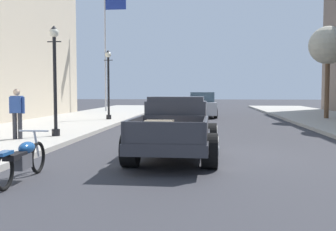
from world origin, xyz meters
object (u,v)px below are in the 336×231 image
(hotrod_truck_gunmetal, at_px, (176,128))
(motorcycle_parked, at_px, (22,158))
(street_lamp_near, at_px, (55,72))
(street_tree_third, at_px, (328,46))
(street_lamp_far, at_px, (108,79))
(pedestrian_sidewalk_left, at_px, (17,111))
(car_background_silver, at_px, (202,106))
(flagpole, at_px, (108,39))

(hotrod_truck_gunmetal, distance_m, motorcycle_parked, 4.18)
(street_lamp_near, bearing_deg, street_tree_third, 39.51)
(street_lamp_far, distance_m, street_tree_third, 12.72)
(street_lamp_near, relative_size, street_lamp_far, 1.00)
(pedestrian_sidewalk_left, relative_size, street_lamp_far, 0.43)
(motorcycle_parked, relative_size, pedestrian_sidewalk_left, 1.29)
(car_background_silver, relative_size, street_lamp_near, 1.14)
(street_tree_third, bearing_deg, pedestrian_sidewalk_left, -139.94)
(street_lamp_far, relative_size, street_tree_third, 0.73)
(motorcycle_parked, bearing_deg, hotrod_truck_gunmetal, 49.27)
(hotrod_truck_gunmetal, xyz_separation_m, street_lamp_near, (-4.47, 2.94, 1.63))
(car_background_silver, distance_m, street_lamp_far, 7.06)
(motorcycle_parked, bearing_deg, car_background_silver, 80.13)
(car_background_silver, distance_m, street_tree_third, 8.46)
(pedestrian_sidewalk_left, height_order, street_tree_third, street_tree_third)
(pedestrian_sidewalk_left, bearing_deg, street_lamp_near, 46.64)
(hotrod_truck_gunmetal, relative_size, car_background_silver, 1.14)
(motorcycle_parked, xyz_separation_m, street_tree_third, (10.52, 16.22, 3.87))
(hotrod_truck_gunmetal, xyz_separation_m, car_background_silver, (0.55, 15.60, 0.01))
(flagpole, relative_size, street_tree_third, 1.73)
(hotrod_truck_gunmetal, relative_size, flagpole, 0.54)
(pedestrian_sidewalk_left, relative_size, street_tree_third, 0.31)
(street_lamp_far, bearing_deg, hotrod_truck_gunmetal, -67.36)
(street_lamp_near, bearing_deg, car_background_silver, 68.37)
(hotrod_truck_gunmetal, relative_size, pedestrian_sidewalk_left, 3.02)
(street_lamp_far, xyz_separation_m, street_tree_third, (12.41, 2.01, 1.93))
(car_background_silver, bearing_deg, motorcycle_parked, -99.87)
(flagpole, bearing_deg, street_lamp_far, -75.87)
(street_lamp_far, height_order, flagpole, flagpole)
(car_background_silver, bearing_deg, flagpole, 151.32)
(motorcycle_parked, distance_m, street_tree_third, 19.71)
(flagpole, bearing_deg, street_tree_third, -24.16)
(motorcycle_parked, relative_size, street_lamp_near, 0.55)
(street_tree_third, bearing_deg, street_lamp_near, -140.49)
(motorcycle_parked, relative_size, street_lamp_far, 0.55)
(motorcycle_parked, relative_size, flagpole, 0.23)
(car_background_silver, height_order, street_tree_third, street_tree_third)
(hotrod_truck_gunmetal, xyz_separation_m, pedestrian_sidewalk_left, (-5.39, 1.97, 0.33))
(car_background_silver, relative_size, street_tree_third, 0.82)
(hotrod_truck_gunmetal, relative_size, street_lamp_far, 1.29)
(flagpole, bearing_deg, street_lamp_near, -82.17)
(hotrod_truck_gunmetal, xyz_separation_m, motorcycle_parked, (-2.72, -3.16, -0.31))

